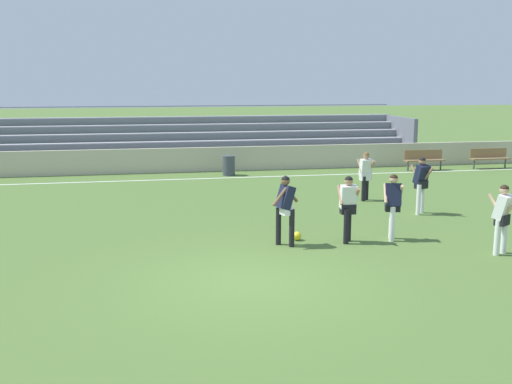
# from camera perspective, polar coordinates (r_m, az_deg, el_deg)

# --- Properties ---
(ground_plane) EXTENTS (160.00, 160.00, 0.00)m
(ground_plane) POSITION_cam_1_polar(r_m,az_deg,el_deg) (11.75, -0.53, -8.64)
(ground_plane) COLOR #4C6B30
(field_line_sideline) EXTENTS (44.00, 0.12, 0.01)m
(field_line_sideline) POSITION_cam_1_polar(r_m,az_deg,el_deg) (23.95, -5.91, 1.28)
(field_line_sideline) COLOR white
(field_line_sideline) RESTS_ON ground
(sideline_wall) EXTENTS (48.00, 0.16, 1.06)m
(sideline_wall) POSITION_cam_1_polar(r_m,az_deg,el_deg) (25.77, -6.30, 3.12)
(sideline_wall) COLOR beige
(sideline_wall) RESTS_ON ground
(bleacher_stand) EXTENTS (22.18, 3.94, 2.68)m
(bleacher_stand) POSITION_cam_1_polar(r_m,az_deg,el_deg) (28.61, -6.86, 5.09)
(bleacher_stand) COLOR #B2B2B7
(bleacher_stand) RESTS_ON ground
(bench_near_wall_gap) EXTENTS (1.80, 0.40, 0.90)m
(bench_near_wall_gap) POSITION_cam_1_polar(r_m,az_deg,el_deg) (27.13, 15.97, 3.19)
(bench_near_wall_gap) COLOR olive
(bench_near_wall_gap) RESTS_ON ground
(bench_far_right) EXTENTS (1.80, 0.40, 0.90)m
(bench_far_right) POSITION_cam_1_polar(r_m,az_deg,el_deg) (28.70, 21.66, 3.23)
(bench_far_right) COLOR olive
(bench_far_right) RESTS_ON ground
(trash_bin) EXTENTS (0.52, 0.52, 0.83)m
(trash_bin) POSITION_cam_1_polar(r_m,az_deg,el_deg) (24.69, -2.66, 2.58)
(trash_bin) COLOR #3D424C
(trash_bin) RESTS_ON ground
(player_white_challenging) EXTENTS (0.47, 0.53, 1.65)m
(player_white_challenging) POSITION_cam_1_polar(r_m,az_deg,el_deg) (14.42, 8.91, -1.10)
(player_white_challenging) COLOR black
(player_white_challenging) RESTS_ON ground
(player_dark_overlapping) EXTENTS (0.74, 0.48, 1.70)m
(player_dark_overlapping) POSITION_cam_1_polar(r_m,az_deg,el_deg) (13.98, 2.86, -1.20)
(player_dark_overlapping) COLOR black
(player_dark_overlapping) RESTS_ON ground
(player_dark_wide_left) EXTENTS (0.47, 0.70, 1.70)m
(player_dark_wide_left) POSITION_cam_1_polar(r_m,az_deg,el_deg) (18.02, 15.73, 1.10)
(player_dark_wide_left) COLOR white
(player_dark_wide_left) RESTS_ON ground
(player_dark_pressing_high) EXTENTS (0.57, 0.43, 1.66)m
(player_dark_pressing_high) POSITION_cam_1_polar(r_m,az_deg,el_deg) (14.87, 13.12, -0.87)
(player_dark_pressing_high) COLOR white
(player_dark_pressing_high) RESTS_ON ground
(player_white_wide_right) EXTENTS (0.46, 0.55, 1.61)m
(player_white_wide_right) POSITION_cam_1_polar(r_m,az_deg,el_deg) (19.67, 10.58, 1.90)
(player_white_wide_right) COLOR black
(player_white_wide_right) RESTS_ON ground
(player_white_on_ball) EXTENTS (0.50, 0.67, 1.61)m
(player_white_on_ball) POSITION_cam_1_polar(r_m,az_deg,el_deg) (14.40, 22.77, -1.93)
(player_white_on_ball) COLOR white
(player_white_on_ball) RESTS_ON ground
(soccer_ball) EXTENTS (0.22, 0.22, 0.22)m
(soccer_ball) POSITION_cam_1_polar(r_m,az_deg,el_deg) (14.67, 3.99, -4.27)
(soccer_ball) COLOR yellow
(soccer_ball) RESTS_ON ground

